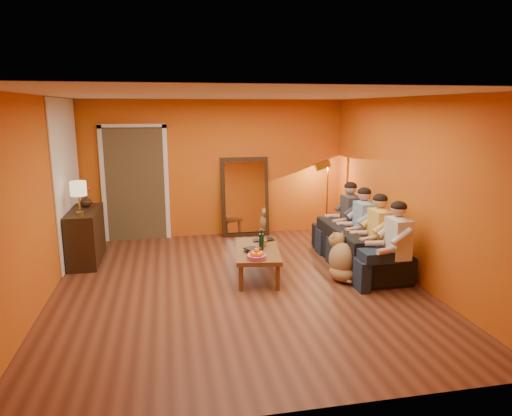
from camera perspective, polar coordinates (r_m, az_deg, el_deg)
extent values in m
cube|color=brown|center=(6.47, -2.22, -9.76)|extent=(5.00, 5.50, 0.00)
cube|color=white|center=(5.99, -2.43, 13.94)|extent=(5.00, 5.50, 0.00)
cube|color=#C44917|center=(8.79, -5.09, 4.90)|extent=(5.00, 0.00, 2.60)
cube|color=#C44917|center=(6.23, -25.67, 0.65)|extent=(0.00, 5.50, 2.60)
cube|color=#C44917|center=(6.93, 18.59, 2.29)|extent=(0.00, 5.50, 2.60)
cube|color=white|center=(7.91, -22.50, 3.18)|extent=(0.02, 1.90, 2.58)
cube|color=#3F2D19|center=(8.88, -14.80, 2.98)|extent=(1.06, 0.30, 2.10)
cube|color=white|center=(8.82, -18.54, 2.68)|extent=(0.08, 0.06, 2.20)
cube|color=white|center=(8.74, -11.11, 3.02)|extent=(0.08, 0.06, 2.20)
cube|color=white|center=(8.66, -15.23, 9.85)|extent=(1.22, 0.06, 0.08)
cube|color=black|center=(8.83, -1.39, 1.43)|extent=(0.92, 0.27, 1.51)
cube|color=white|center=(8.80, -1.35, 1.38)|extent=(0.78, 0.21, 1.35)
cube|color=black|center=(7.85, -20.49, -3.27)|extent=(0.44, 1.18, 0.85)
imported|color=black|center=(7.40, 12.60, -4.61)|extent=(2.13, 0.83, 0.62)
cylinder|color=black|center=(6.62, 0.68, -3.96)|extent=(0.07, 0.07, 0.31)
imported|color=#B27F3F|center=(6.82, 0.96, -4.37)|extent=(0.12, 0.12, 0.10)
imported|color=black|center=(7.06, 1.05, -4.11)|extent=(0.36, 0.25, 0.03)
imported|color=black|center=(6.47, -1.05, -5.65)|extent=(0.27, 0.31, 0.03)
imported|color=red|center=(6.48, -0.98, -5.42)|extent=(0.22, 0.28, 0.02)
imported|color=black|center=(6.45, -1.04, -5.30)|extent=(0.26, 0.29, 0.02)
imported|color=black|center=(7.97, -20.50, 0.84)|extent=(0.19, 0.19, 0.20)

